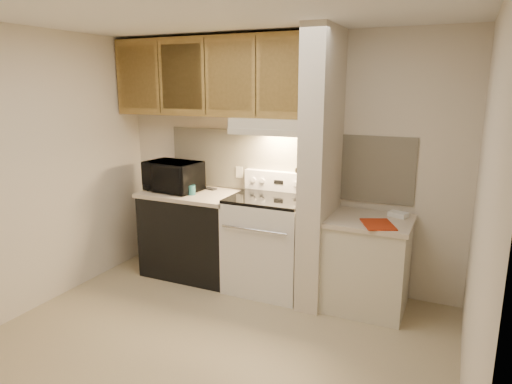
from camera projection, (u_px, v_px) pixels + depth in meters
The scene contains 50 objects.
floor at pixel (211, 345), 3.61m from camera, with size 3.60×3.60×0.00m, color tan.
ceiling at pixel (203, 9), 3.03m from camera, with size 3.60×3.60×0.00m, color white.
wall_back at pixel (282, 161), 4.65m from camera, with size 3.60×0.02×2.50m, color beige.
wall_left at pixel (32, 172), 4.05m from camera, with size 0.02×3.00×2.50m, color beige.
wall_right at pixel (482, 222), 2.59m from camera, with size 0.02×3.00×2.50m, color beige.
backsplash at pixel (282, 163), 4.64m from camera, with size 2.60×0.02×0.63m, color beige.
range_body at pixel (269, 245), 4.52m from camera, with size 0.76×0.65×0.92m, color silver.
oven_window at pixel (255, 251), 4.23m from camera, with size 0.50×0.01×0.30m, color black.
oven_handle at pixel (254, 230), 4.15m from camera, with size 0.02×0.02×0.65m, color silver.
cooktop at pixel (269, 198), 4.41m from camera, with size 0.74×0.64×0.03m, color black.
range_backguard at pixel (280, 181), 4.64m from camera, with size 0.76×0.08×0.20m, color silver.
range_display at pixel (279, 182), 4.60m from camera, with size 0.10×0.01×0.04m, color black.
range_knob_left_outer at pixel (253, 180), 4.71m from camera, with size 0.05×0.05×0.02m, color silver.
range_knob_left_inner at pixel (262, 181), 4.67m from camera, with size 0.05×0.05×0.02m, color silver.
range_knob_right_inner at pixel (295, 184), 4.53m from camera, with size 0.05×0.05×0.02m, color silver.
range_knob_right_outer at pixel (305, 185), 4.49m from camera, with size 0.05×0.05×0.02m, color silver.
dishwasher_front at pixel (194, 235), 4.89m from camera, with size 1.00×0.63×0.87m, color black.
left_countertop at pixel (192, 194), 4.79m from camera, with size 1.04×0.67×0.04m, color beige.
spoon_rest at pixel (208, 188), 4.93m from camera, with size 0.21×0.07×0.01m, color black.
teal_jar at pixel (191, 190), 4.66m from camera, with size 0.09×0.09×0.10m, color #215E61.
outlet at pixel (239, 172), 4.85m from camera, with size 0.08×0.01×0.12m, color beige.
microwave at pixel (173, 176), 4.82m from camera, with size 0.56×0.38×0.31m, color black.
partition_pillar at pixel (321, 171), 4.13m from camera, with size 0.22×0.70×2.50m, color beige.
pillar_trim at pixel (309, 164), 4.17m from camera, with size 0.01×0.70×0.04m, color olive.
knife_strip at pixel (306, 163), 4.12m from camera, with size 0.02×0.42×0.04m, color black.
knife_blade_a at pixel (299, 177), 4.00m from camera, with size 0.01×0.04×0.16m, color silver.
knife_handle_a at pixel (299, 160), 3.97m from camera, with size 0.02×0.02×0.10m, color black.
knife_blade_b at pixel (302, 177), 4.07m from camera, with size 0.01×0.04×0.18m, color silver.
knife_handle_b at pixel (302, 159), 4.04m from camera, with size 0.02×0.02×0.10m, color black.
knife_blade_c at pixel (305, 176), 4.15m from camera, with size 0.01×0.04×0.20m, color silver.
knife_handle_c at pixel (306, 157), 4.12m from camera, with size 0.02×0.02×0.10m, color black.
knife_blade_d at pixel (307, 172), 4.21m from camera, with size 0.01×0.04×0.16m, color silver.
knife_handle_d at pixel (308, 156), 4.17m from camera, with size 0.02×0.02×0.10m, color black.
knife_blade_e at pixel (311, 172), 4.31m from camera, with size 0.01×0.04×0.18m, color silver.
knife_handle_e at pixel (311, 155), 4.25m from camera, with size 0.02×0.02×0.10m, color black.
oven_mitt at pixel (312, 176), 4.36m from camera, with size 0.03×0.10×0.23m, color gray.
right_cab_base at pixel (367, 266), 4.14m from camera, with size 0.70×0.60×0.81m, color beige.
right_countertop at pixel (369, 221), 4.04m from camera, with size 0.74×0.64×0.04m, color beige.
red_folder at pixel (378, 224), 3.86m from camera, with size 0.24×0.33×0.01m, color #99270C.
white_box at pixel (398, 214), 4.10m from camera, with size 0.16×0.11×0.04m, color white.
range_hood at pixel (275, 126), 4.37m from camera, with size 0.78×0.44×0.15m, color beige.
hood_lip at pixel (266, 133), 4.19m from camera, with size 0.78×0.04×0.06m, color beige.
upper_cabinets at pixel (213, 77), 4.58m from camera, with size 2.18×0.33×0.77m, color olive.
cab_door_a at pixel (138, 77), 4.77m from camera, with size 0.46×0.01×0.63m, color olive.
cab_gap_a at pixel (159, 77), 4.66m from camera, with size 0.01×0.01×0.73m, color black.
cab_door_b at pixel (181, 77), 4.55m from camera, with size 0.46×0.01×0.63m, color olive.
cab_gap_b at pixel (205, 77), 4.44m from camera, with size 0.01×0.01×0.73m, color black.
cab_door_c at pixel (230, 76), 4.33m from camera, with size 0.46×0.01×0.63m, color olive.
cab_gap_c at pixel (256, 76), 4.22m from camera, with size 0.01×0.01×0.73m, color black.
cab_door_d at pixel (283, 76), 4.11m from camera, with size 0.46×0.01×0.63m, color olive.
Camera 1 is at (1.66, -2.79, 2.01)m, focal length 32.00 mm.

